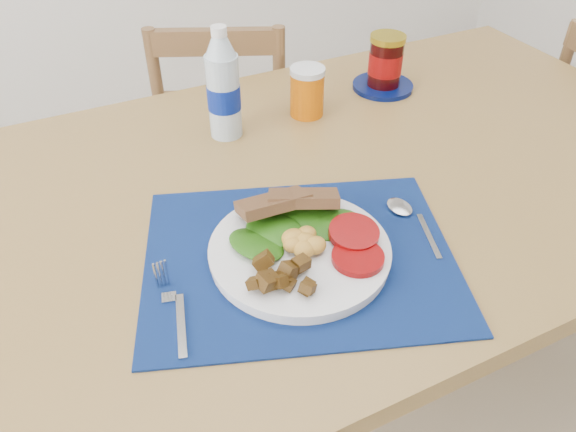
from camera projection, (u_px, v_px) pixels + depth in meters
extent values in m
cube|color=brown|center=(364.00, 172.00, 1.08)|extent=(1.40, 0.90, 0.04)
cylinder|color=brown|center=(42.00, 283.00, 1.37)|extent=(0.06, 0.06, 0.71)
cylinder|color=brown|center=(459.00, 156.00, 1.80)|extent=(0.06, 0.06, 0.71)
cube|color=brown|center=(229.00, 149.00, 1.78)|extent=(0.49, 0.48, 0.04)
cylinder|color=brown|center=(278.00, 174.00, 2.02)|extent=(0.03, 0.03, 0.37)
cylinder|color=brown|center=(190.00, 176.00, 2.01)|extent=(0.03, 0.03, 0.37)
cylinder|color=brown|center=(281.00, 227.00, 1.79)|extent=(0.03, 0.03, 0.37)
cylinder|color=brown|center=(181.00, 230.00, 1.78)|extent=(0.03, 0.03, 0.37)
cube|color=brown|center=(215.00, 42.00, 1.39)|extent=(0.32, 0.16, 0.43)
cylinder|color=brown|center=(517.00, 212.00, 1.86)|extent=(0.03, 0.03, 0.36)
cube|color=black|center=(299.00, 257.00, 0.86)|extent=(0.57, 0.50, 0.00)
cylinder|color=silver|center=(300.00, 252.00, 0.85)|extent=(0.27, 0.27, 0.02)
ellipsoid|color=gold|center=(304.00, 241.00, 0.84)|extent=(0.07, 0.06, 0.03)
cylinder|color=#950805|center=(355.00, 247.00, 0.84)|extent=(0.08, 0.08, 0.01)
ellipsoid|color=#0E3706|center=(294.00, 227.00, 0.87)|extent=(0.15, 0.09, 0.01)
cube|color=brown|center=(288.00, 201.00, 0.89)|extent=(0.12, 0.09, 0.04)
cube|color=#B2B5BA|center=(181.00, 325.00, 0.75)|extent=(0.04, 0.11, 0.00)
cube|color=#B2B5BA|center=(165.00, 289.00, 0.80)|extent=(0.03, 0.06, 0.00)
cube|color=#B2B5BA|center=(429.00, 236.00, 0.89)|extent=(0.05, 0.10, 0.00)
ellipsoid|color=#B2B5BA|center=(399.00, 208.00, 0.95)|extent=(0.04, 0.05, 0.00)
cylinder|color=#ADBFCC|center=(224.00, 97.00, 1.10)|extent=(0.06, 0.06, 0.17)
cylinder|color=navy|center=(224.00, 97.00, 1.10)|extent=(0.07, 0.07, 0.05)
cone|color=#ADBFCC|center=(220.00, 46.00, 1.03)|extent=(0.06, 0.06, 0.04)
cylinder|color=white|center=(219.00, 30.00, 1.01)|extent=(0.03, 0.03, 0.02)
cylinder|color=#D05E05|center=(307.00, 93.00, 1.18)|extent=(0.07, 0.07, 0.10)
cylinder|color=#041048|center=(383.00, 86.00, 1.30)|extent=(0.14, 0.14, 0.01)
cylinder|color=black|center=(385.00, 63.00, 1.27)|extent=(0.08, 0.08, 0.10)
cylinder|color=maroon|center=(385.00, 63.00, 1.27)|extent=(0.08, 0.08, 0.05)
cylinder|color=#AB941C|center=(388.00, 38.00, 1.23)|extent=(0.08, 0.08, 0.01)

